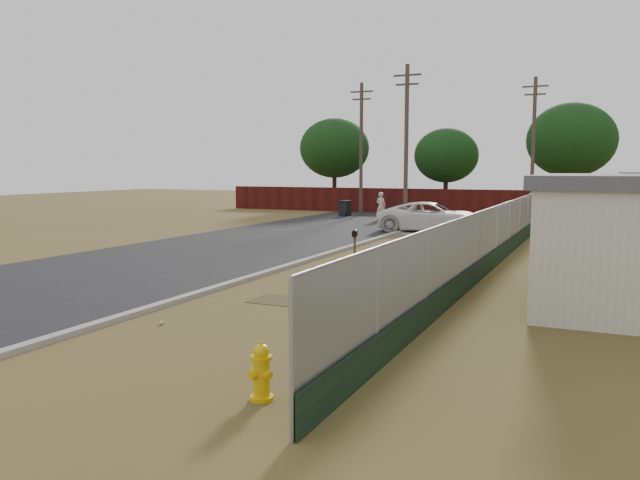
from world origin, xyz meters
The scene contains 12 objects.
ground centered at (0.00, 0.00, 0.00)m, with size 120.00×120.00×0.00m, color brown.
street centered at (-6.76, 8.05, 0.02)m, with size 15.10×60.00×0.12m.
chainlink_fence centered at (3.12, 1.03, 0.80)m, with size 0.10×27.06×2.02m.
privacy_fence centered at (-6.00, 25.00, 0.90)m, with size 30.00×0.12×1.80m, color #410F0E.
utility_poles centered at (-3.67, 20.67, 4.69)m, with size 12.60×8.24×9.00m.
horizon_trees centered at (0.84, 23.56, 4.63)m, with size 33.32×31.94×7.78m.
fire_hydrant centered at (2.08, -10.95, 0.39)m, with size 0.44×0.44×0.84m.
mailbox centered at (-1.68, 2.23, 0.85)m, with size 0.26×0.47×1.07m.
pickup_truck centered at (-1.67, 12.99, 0.76)m, with size 2.54×5.50×1.53m, color white.
pedestrian centered at (-6.27, 18.34, 0.90)m, with size 0.65×0.43×1.79m, color #C7AD92.
trash_bin centered at (-9.68, 20.78, 0.55)m, with size 0.82×0.89×1.08m.
scattered_litter centered at (-0.14, -2.60, 0.04)m, with size 3.46×11.17×0.07m.
Camera 1 is at (6.36, -18.31, 3.25)m, focal length 35.00 mm.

